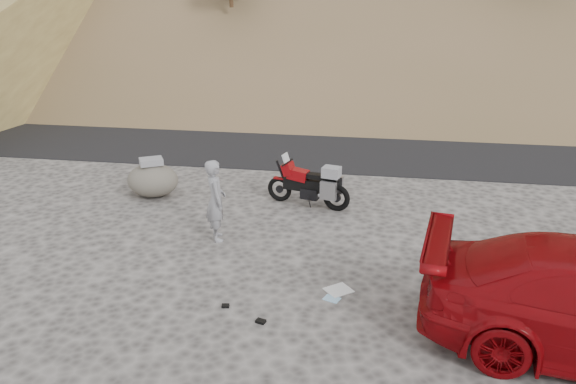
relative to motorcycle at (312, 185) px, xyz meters
name	(u,v)px	position (x,y,z in m)	size (l,w,h in m)	color
ground	(256,258)	(-0.75, -2.95, -0.55)	(140.00, 140.00, 0.00)	#423F3D
road	(311,141)	(-0.75, 6.05, -0.55)	(120.00, 7.00, 0.05)	black
motorcycle	(312,185)	(0.00, 0.00, 0.00)	(2.13, 0.94, 1.29)	black
man	(218,238)	(-1.77, -2.17, -0.55)	(0.64, 0.42, 1.77)	gray
boulder	(153,179)	(-4.11, 0.07, -0.10)	(1.57, 1.44, 1.03)	#5D584F
gear_white_cloth	(339,290)	(0.97, -3.93, -0.54)	(0.44, 0.39, 0.01)	white
gear_bottle	(447,321)	(2.76, -4.78, -0.45)	(0.07, 0.07, 0.20)	navy
gear_glove_a	(261,321)	(-0.20, -5.14, -0.53)	(0.16, 0.11, 0.04)	black
gear_glove_b	(226,306)	(-0.89, -4.79, -0.53)	(0.13, 0.09, 0.04)	black
gear_blue_cloth	(332,299)	(0.88, -4.25, -0.54)	(0.28, 0.21, 0.01)	#9CCDF1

